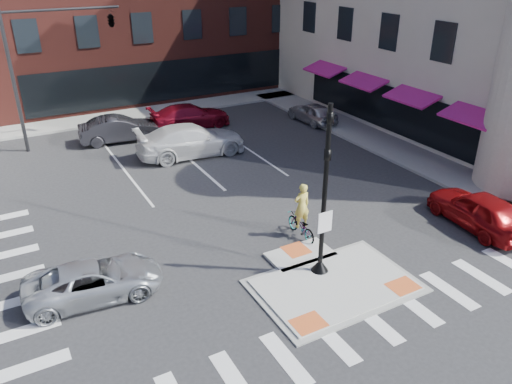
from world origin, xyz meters
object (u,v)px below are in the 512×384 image
white_pickup (191,140)px  bg_car_dark (119,129)px  cyclist (301,219)px  silver_suv (94,280)px  bg_car_silver (312,113)px  red_sedan (479,210)px  bg_car_red (190,116)px

white_pickup → bg_car_dark: (-2.87, 4.11, -0.11)m
white_pickup → cyclist: size_ratio=2.59×
silver_suv → bg_car_silver: (16.64, 11.71, 0.05)m
red_sedan → white_pickup: size_ratio=0.76×
silver_suv → red_sedan: size_ratio=0.98×
bg_car_dark → bg_car_silver: bg_car_dark is taller
red_sedan → bg_car_red: bearing=-67.7°
bg_car_red → cyclist: (-1.31, -14.68, 0.02)m
red_sedan → bg_car_silver: (1.98, 14.60, -0.11)m
red_sedan → white_pickup: 14.84m
bg_car_silver → bg_car_red: size_ratio=0.75×
white_pickup → cyclist: (0.43, -10.20, -0.09)m
bg_car_dark → bg_car_silver: bearing=-95.1°
silver_suv → bg_car_dark: bg_car_dark is taller
silver_suv → cyclist: size_ratio=1.92×
bg_car_red → red_sedan: bearing=-160.9°
cyclist → bg_car_red: bearing=-93.7°
silver_suv → red_sedan: (14.66, -2.89, 0.16)m
red_sedan → silver_suv: bearing=-6.1°
bg_car_red → cyclist: 14.74m
white_pickup → silver_suv: bearing=147.7°
bg_car_dark → cyclist: 14.68m
cyclist → red_sedan: bearing=158.8°
bg_car_silver → bg_car_red: bg_car_red is taller
red_sedan → bg_car_silver: red_sedan is taller
silver_suv → bg_car_silver: bearing=-49.1°
white_pickup → bg_car_silver: (9.13, 1.60, -0.21)m
bg_car_dark → bg_car_silver: (12.00, -2.51, -0.10)m
white_pickup → bg_car_dark: bearing=39.2°
silver_suv → red_sedan: red_sedan is taller
bg_car_silver → bg_car_red: (-7.39, 2.88, 0.09)m
white_pickup → cyclist: 10.21m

